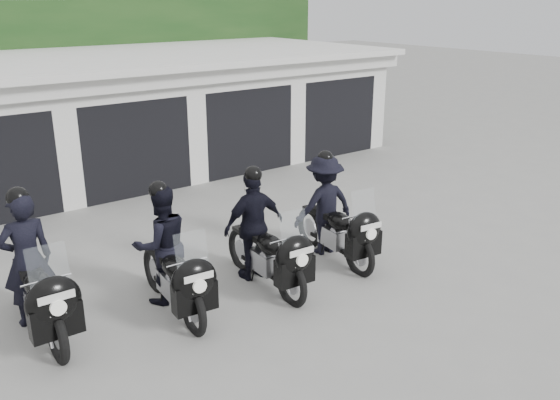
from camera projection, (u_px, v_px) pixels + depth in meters
ground at (282, 280)px, 9.70m from camera, size 80.00×80.00×0.00m
garage_block at (94, 118)px, 15.32m from camera, size 16.40×6.80×2.96m
background_vegetation at (45, 51)px, 18.76m from camera, size 20.00×3.90×5.80m
police_bike_a at (35, 278)px, 7.95m from camera, size 0.73×2.39×2.08m
police_bike_b at (167, 255)px, 8.65m from camera, size 0.94×2.25×1.96m
police_bike_c at (260, 234)px, 9.39m from camera, size 1.10×2.26×1.96m
police_bike_d at (330, 211)px, 10.37m from camera, size 1.23×2.23×1.95m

